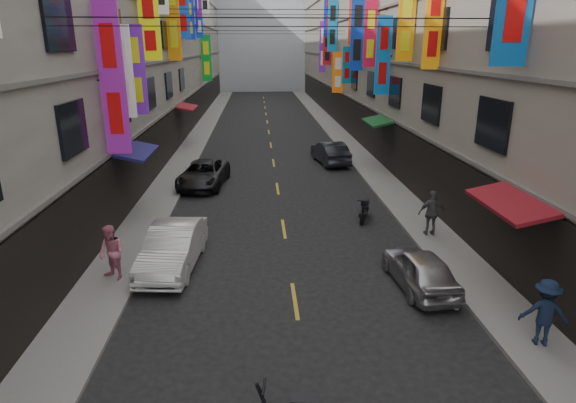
{
  "coord_description": "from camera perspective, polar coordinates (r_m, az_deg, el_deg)",
  "views": [
    {
      "loc": [
        -1.03,
        5.16,
        7.32
      ],
      "look_at": [
        -0.53,
        12.94,
        4.79
      ],
      "focal_mm": 30.0,
      "sensor_mm": 36.0,
      "label": 1
    }
  ],
  "objects": [
    {
      "name": "sidewalk_left",
      "position": [
        37.87,
        -11.22,
        6.56
      ],
      "size": [
        2.0,
        90.0,
        0.12
      ],
      "primitive_type": "cube",
      "color": "slate",
      "rests_on": "ground"
    },
    {
      "name": "sidewalk_right",
      "position": [
        38.2,
        7.05,
        6.86
      ],
      "size": [
        2.0,
        90.0,
        0.12
      ],
      "primitive_type": "cube",
      "color": "slate",
      "rests_on": "ground"
    },
    {
      "name": "building_row_left",
      "position": [
        38.49,
        -21.57,
        20.01
      ],
      "size": [
        10.14,
        90.0,
        19.0
      ],
      "color": "gray",
      "rests_on": "ground"
    },
    {
      "name": "building_row_right",
      "position": [
        39.13,
        16.85,
        20.41
      ],
      "size": [
        10.14,
        90.0,
        19.0
      ],
      "color": "gray",
      "rests_on": "ground"
    },
    {
      "name": "haze_block",
      "position": [
        86.92,
        -3.2,
        20.35
      ],
      "size": [
        18.0,
        8.0,
        22.0
      ],
      "primitive_type": "cube",
      "color": "#ABB4BE",
      "rests_on": "ground"
    },
    {
      "name": "shop_signage",
      "position": [
        29.45,
        -1.87,
        21.56
      ],
      "size": [
        14.0,
        55.0,
        12.27
      ],
      "color": "#0D199D",
      "rests_on": "ground"
    },
    {
      "name": "street_awnings",
      "position": [
        21.28,
        -4.24,
        6.19
      ],
      "size": [
        13.99,
        35.2,
        0.41
      ],
      "color": "#16551E",
      "rests_on": "ground"
    },
    {
      "name": "overhead_cables",
      "position": [
        24.9,
        -1.39,
        21.35
      ],
      "size": [
        14.0,
        38.04,
        1.24
      ],
      "color": "black",
      "rests_on": "ground"
    },
    {
      "name": "lane_markings",
      "position": [
        34.63,
        -1.9,
        5.75
      ],
      "size": [
        0.12,
        80.2,
        0.01
      ],
      "color": "gold",
      "rests_on": "ground"
    },
    {
      "name": "scooter_far_right",
      "position": [
        21.41,
        9.03,
        -1.02
      ],
      "size": [
        0.79,
        1.74,
        1.14
      ],
      "rotation": [
        0.0,
        0.0,
        2.8
      ],
      "color": "black",
      "rests_on": "ground"
    },
    {
      "name": "car_left_mid",
      "position": [
        17.01,
        -13.49,
        -5.31
      ],
      "size": [
        1.97,
        4.64,
        1.49
      ],
      "primitive_type": "imported",
      "rotation": [
        0.0,
        0.0,
        -0.09
      ],
      "color": "silver",
      "rests_on": "ground"
    },
    {
      "name": "car_left_far",
      "position": [
        26.64,
        -9.97,
        3.23
      ],
      "size": [
        2.8,
        5.08,
        1.35
      ],
      "primitive_type": "imported",
      "rotation": [
        0.0,
        0.0,
        -0.12
      ],
      "color": "black",
      "rests_on": "ground"
    },
    {
      "name": "car_right_mid",
      "position": [
        15.85,
        15.35,
        -7.69
      ],
      "size": [
        1.79,
        3.82,
        1.26
      ],
      "primitive_type": "imported",
      "rotation": [
        0.0,
        0.0,
        3.22
      ],
      "color": "#B6B5BA",
      "rests_on": "ground"
    },
    {
      "name": "car_right_far",
      "position": [
        31.56,
        5.0,
        5.81
      ],
      "size": [
        2.18,
        4.56,
        1.44
      ],
      "primitive_type": "imported",
      "rotation": [
        0.0,
        0.0,
        3.3
      ],
      "color": "#292A31",
      "rests_on": "ground"
    },
    {
      "name": "pedestrian_lfar",
      "position": [
        16.44,
        -20.2,
        -5.73
      ],
      "size": [
        1.07,
        1.01,
        1.81
      ],
      "primitive_type": "imported",
      "rotation": [
        0.0,
        0.0,
        -0.63
      ],
      "color": "#D9738D",
      "rests_on": "sidewalk_left"
    },
    {
      "name": "pedestrian_rnear",
      "position": [
        13.84,
        28.14,
        -11.5
      ],
      "size": [
        1.27,
        0.91,
        1.77
      ],
      "primitive_type": "imported",
      "rotation": [
        0.0,
        0.0,
        2.83
      ],
      "color": "#131E36",
      "rests_on": "sidewalk_right"
    },
    {
      "name": "pedestrian_rfar",
      "position": [
        19.82,
        16.69,
        -1.31
      ],
      "size": [
        1.09,
        0.64,
        1.83
      ],
      "primitive_type": "imported",
      "rotation": [
        0.0,
        0.0,
        3.12
      ],
      "color": "#535355",
      "rests_on": "sidewalk_right"
    }
  ]
}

